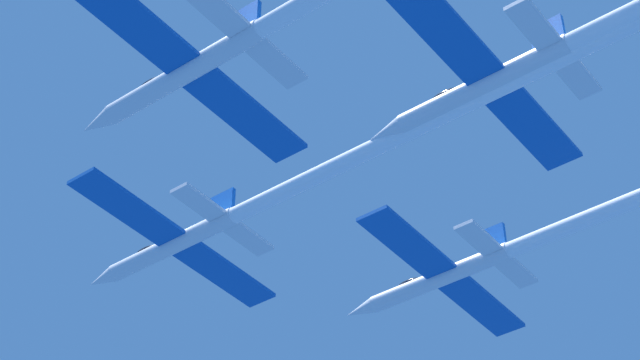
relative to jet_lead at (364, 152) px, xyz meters
name	(u,v)px	position (x,y,z in m)	size (l,w,h in m)	color
jet_lead	(364,152)	(0.00, 0.00, 0.00)	(15.63, 49.23, 2.59)	silver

